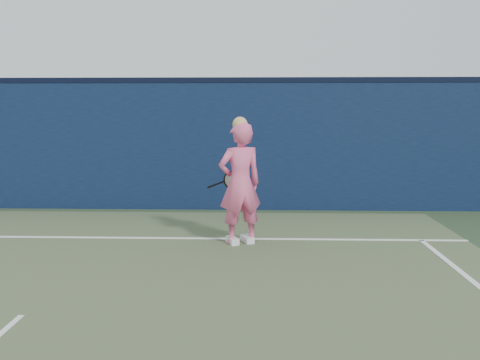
{
  "coord_description": "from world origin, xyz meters",
  "views": [
    {
      "loc": [
        2.28,
        -3.62,
        2.0
      ],
      "look_at": [
        2.04,
        3.78,
        0.96
      ],
      "focal_mm": 38.0,
      "sensor_mm": 36.0,
      "label": 1
    }
  ],
  "objects": [
    {
      "name": "backstop_wall",
      "position": [
        0.0,
        6.5,
        1.25
      ],
      "size": [
        24.0,
        0.4,
        2.5
      ],
      "primitive_type": "cube",
      "color": "#0B1832",
      "rests_on": "ground"
    },
    {
      "name": "player",
      "position": [
        2.04,
        3.78,
        0.91
      ],
      "size": [
        0.77,
        0.65,
        1.89
      ],
      "rotation": [
        0.0,
        0.0,
        3.54
      ],
      "color": "#F35E8F",
      "rests_on": "ground"
    },
    {
      "name": "wall_cap",
      "position": [
        0.0,
        6.5,
        2.55
      ],
      "size": [
        24.0,
        0.42,
        0.1
      ],
      "primitive_type": "cube",
      "color": "black",
      "rests_on": "backstop_wall"
    },
    {
      "name": "racket",
      "position": [
        1.85,
        4.19,
        0.9
      ],
      "size": [
        0.47,
        0.27,
        0.28
      ],
      "rotation": [
        0.0,
        0.0,
        0.38
      ],
      "color": "black",
      "rests_on": "ground"
    }
  ]
}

